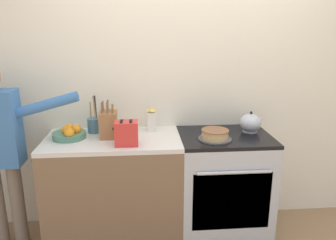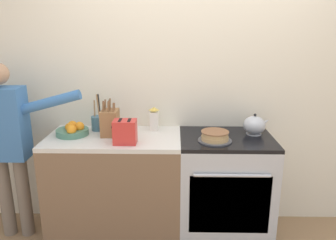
{
  "view_description": "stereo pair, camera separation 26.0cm",
  "coord_description": "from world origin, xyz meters",
  "px_view_note": "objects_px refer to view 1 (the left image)",
  "views": [
    {
      "loc": [
        -0.41,
        -2.23,
        1.77
      ],
      "look_at": [
        -0.2,
        0.27,
        1.06
      ],
      "focal_mm": 35.0,
      "sensor_mm": 36.0,
      "label": 1
    },
    {
      "loc": [
        -0.15,
        -2.23,
        1.77
      ],
      "look_at": [
        -0.2,
        0.27,
        1.06
      ],
      "focal_mm": 35.0,
      "sensor_mm": 36.0,
      "label": 2
    }
  ],
  "objects_px": {
    "knife_block": "(108,124)",
    "toaster": "(126,133)",
    "stove_range": "(223,185)",
    "tea_kettle": "(251,123)",
    "milk_carton": "(152,120)",
    "utensil_crock": "(94,125)",
    "fruit_bowl": "(70,133)",
    "person_baker": "(0,144)",
    "layer_cake": "(215,135)"
  },
  "relations": [
    {
      "from": "knife_block",
      "to": "toaster",
      "type": "bearing_deg",
      "value": -52.31
    },
    {
      "from": "stove_range",
      "to": "toaster",
      "type": "distance_m",
      "value": 0.99
    },
    {
      "from": "stove_range",
      "to": "tea_kettle",
      "type": "xyz_separation_m",
      "value": [
        0.24,
        0.09,
        0.53
      ]
    },
    {
      "from": "toaster",
      "to": "milk_carton",
      "type": "xyz_separation_m",
      "value": [
        0.2,
        0.34,
        0.01
      ]
    },
    {
      "from": "stove_range",
      "to": "toaster",
      "type": "height_order",
      "value": "toaster"
    },
    {
      "from": "utensil_crock",
      "to": "stove_range",
      "type": "bearing_deg",
      "value": -8.81
    },
    {
      "from": "fruit_bowl",
      "to": "toaster",
      "type": "relative_size",
      "value": 1.39
    },
    {
      "from": "toaster",
      "to": "knife_block",
      "type": "bearing_deg",
      "value": 127.69
    },
    {
      "from": "tea_kettle",
      "to": "person_baker",
      "type": "relative_size",
      "value": 0.15
    },
    {
      "from": "tea_kettle",
      "to": "layer_cake",
      "type": "bearing_deg",
      "value": -152.51
    },
    {
      "from": "knife_block",
      "to": "toaster",
      "type": "relative_size",
      "value": 1.58
    },
    {
      "from": "milk_carton",
      "to": "layer_cake",
      "type": "bearing_deg",
      "value": -29.05
    },
    {
      "from": "utensil_crock",
      "to": "fruit_bowl",
      "type": "distance_m",
      "value": 0.23
    },
    {
      "from": "tea_kettle",
      "to": "toaster",
      "type": "bearing_deg",
      "value": -166.72
    },
    {
      "from": "tea_kettle",
      "to": "knife_block",
      "type": "bearing_deg",
      "value": -177.66
    },
    {
      "from": "fruit_bowl",
      "to": "person_baker",
      "type": "distance_m",
      "value": 0.53
    },
    {
      "from": "person_baker",
      "to": "stove_range",
      "type": "bearing_deg",
      "value": 11.51
    },
    {
      "from": "layer_cake",
      "to": "utensil_crock",
      "type": "height_order",
      "value": "utensil_crock"
    },
    {
      "from": "knife_block",
      "to": "fruit_bowl",
      "type": "height_order",
      "value": "knife_block"
    },
    {
      "from": "knife_block",
      "to": "milk_carton",
      "type": "relative_size",
      "value": 1.47
    },
    {
      "from": "layer_cake",
      "to": "tea_kettle",
      "type": "relative_size",
      "value": 1.2
    },
    {
      "from": "layer_cake",
      "to": "person_baker",
      "type": "height_order",
      "value": "person_baker"
    },
    {
      "from": "tea_kettle",
      "to": "milk_carton",
      "type": "height_order",
      "value": "milk_carton"
    },
    {
      "from": "fruit_bowl",
      "to": "toaster",
      "type": "distance_m",
      "value": 0.5
    },
    {
      "from": "utensil_crock",
      "to": "person_baker",
      "type": "xyz_separation_m",
      "value": [
        -0.71,
        -0.19,
        -0.09
      ]
    },
    {
      "from": "stove_range",
      "to": "fruit_bowl",
      "type": "xyz_separation_m",
      "value": [
        -1.27,
        0.03,
        0.5
      ]
    },
    {
      "from": "knife_block",
      "to": "layer_cake",
      "type": "bearing_deg",
      "value": -8.89
    },
    {
      "from": "toaster",
      "to": "person_baker",
      "type": "bearing_deg",
      "value": 171.76
    },
    {
      "from": "layer_cake",
      "to": "knife_block",
      "type": "bearing_deg",
      "value": 171.11
    },
    {
      "from": "stove_range",
      "to": "utensil_crock",
      "type": "distance_m",
      "value": 1.22
    },
    {
      "from": "layer_cake",
      "to": "milk_carton",
      "type": "distance_m",
      "value": 0.57
    },
    {
      "from": "toaster",
      "to": "layer_cake",
      "type": "bearing_deg",
      "value": 5.33
    },
    {
      "from": "stove_range",
      "to": "toaster",
      "type": "xyz_separation_m",
      "value": [
        -0.8,
        -0.16,
        0.55
      ]
    },
    {
      "from": "layer_cake",
      "to": "fruit_bowl",
      "type": "distance_m",
      "value": 1.16
    },
    {
      "from": "stove_range",
      "to": "layer_cake",
      "type": "height_order",
      "value": "layer_cake"
    },
    {
      "from": "person_baker",
      "to": "milk_carton",
      "type": "bearing_deg",
      "value": 20.27
    },
    {
      "from": "knife_block",
      "to": "fruit_bowl",
      "type": "distance_m",
      "value": 0.32
    },
    {
      "from": "milk_carton",
      "to": "knife_block",
      "type": "bearing_deg",
      "value": -158.13
    },
    {
      "from": "layer_cake",
      "to": "toaster",
      "type": "bearing_deg",
      "value": -174.67
    },
    {
      "from": "knife_block",
      "to": "person_baker",
      "type": "distance_m",
      "value": 0.85
    },
    {
      "from": "tea_kettle",
      "to": "fruit_bowl",
      "type": "xyz_separation_m",
      "value": [
        -1.51,
        -0.06,
        -0.04
      ]
    },
    {
      "from": "fruit_bowl",
      "to": "milk_carton",
      "type": "xyz_separation_m",
      "value": [
        0.66,
        0.15,
        0.06
      ]
    },
    {
      "from": "stove_range",
      "to": "utensil_crock",
      "type": "bearing_deg",
      "value": 171.19
    },
    {
      "from": "layer_cake",
      "to": "knife_block",
      "type": "xyz_separation_m",
      "value": [
        -0.85,
        0.13,
        0.07
      ]
    },
    {
      "from": "stove_range",
      "to": "fruit_bowl",
      "type": "height_order",
      "value": "fruit_bowl"
    },
    {
      "from": "toaster",
      "to": "person_baker",
      "type": "distance_m",
      "value": 1.01
    },
    {
      "from": "layer_cake",
      "to": "toaster",
      "type": "height_order",
      "value": "toaster"
    },
    {
      "from": "layer_cake",
      "to": "fruit_bowl",
      "type": "bearing_deg",
      "value": 173.92
    },
    {
      "from": "tea_kettle",
      "to": "fruit_bowl",
      "type": "bearing_deg",
      "value": -177.79
    },
    {
      "from": "stove_range",
      "to": "person_baker",
      "type": "distance_m",
      "value": 1.85
    }
  ]
}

